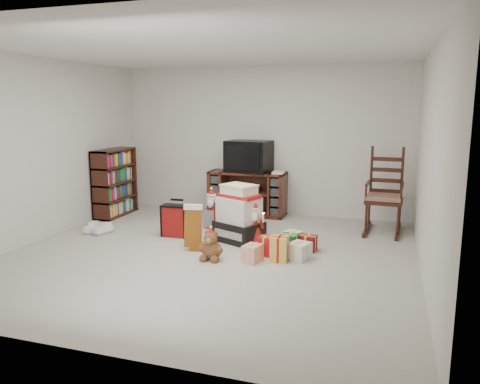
{
  "coord_description": "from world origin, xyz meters",
  "views": [
    {
      "loc": [
        2.09,
        -5.27,
        1.85
      ],
      "look_at": [
        0.21,
        0.6,
        0.71
      ],
      "focal_mm": 35.0,
      "sensor_mm": 36.0,
      "label": 1
    }
  ],
  "objects_px": {
    "gift_pile": "(239,217)",
    "mrs_claus_figurine": "(212,214)",
    "teddy_bear": "(212,247)",
    "sneaker_pair": "(97,230)",
    "bookshelf": "(115,184)",
    "red_suitcase": "(175,220)",
    "gift_cluster": "(283,246)",
    "rocking_chair": "(384,202)",
    "crt_television": "(249,156)",
    "santa_figurine": "(255,228)",
    "tv_stand": "(247,193)"
  },
  "relations": [
    {
      "from": "red_suitcase",
      "to": "crt_television",
      "type": "distance_m",
      "value": 1.89
    },
    {
      "from": "bookshelf",
      "to": "crt_television",
      "type": "distance_m",
      "value": 2.31
    },
    {
      "from": "santa_figurine",
      "to": "sneaker_pair",
      "type": "relative_size",
      "value": 1.53
    },
    {
      "from": "sneaker_pair",
      "to": "gift_cluster",
      "type": "distance_m",
      "value": 2.83
    },
    {
      "from": "rocking_chair",
      "to": "red_suitcase",
      "type": "bearing_deg",
      "value": -153.62
    },
    {
      "from": "bookshelf",
      "to": "red_suitcase",
      "type": "height_order",
      "value": "bookshelf"
    },
    {
      "from": "tv_stand",
      "to": "rocking_chair",
      "type": "bearing_deg",
      "value": -11.43
    },
    {
      "from": "gift_cluster",
      "to": "gift_pile",
      "type": "bearing_deg",
      "value": 150.32
    },
    {
      "from": "bookshelf",
      "to": "red_suitcase",
      "type": "distance_m",
      "value": 1.81
    },
    {
      "from": "red_suitcase",
      "to": "mrs_claus_figurine",
      "type": "relative_size",
      "value": 0.84
    },
    {
      "from": "gift_cluster",
      "to": "crt_television",
      "type": "xyz_separation_m",
      "value": [
        -1.05,
        1.97,
        0.89
      ]
    },
    {
      "from": "bookshelf",
      "to": "gift_cluster",
      "type": "relative_size",
      "value": 1.12
    },
    {
      "from": "teddy_bear",
      "to": "crt_television",
      "type": "xyz_separation_m",
      "value": [
        -0.26,
        2.42,
        0.85
      ]
    },
    {
      "from": "teddy_bear",
      "to": "gift_cluster",
      "type": "distance_m",
      "value": 0.91
    },
    {
      "from": "bookshelf",
      "to": "santa_figurine",
      "type": "relative_size",
      "value": 1.93
    },
    {
      "from": "gift_pile",
      "to": "gift_cluster",
      "type": "distance_m",
      "value": 0.85
    },
    {
      "from": "teddy_bear",
      "to": "gift_cluster",
      "type": "height_order",
      "value": "teddy_bear"
    },
    {
      "from": "sneaker_pair",
      "to": "crt_television",
      "type": "bearing_deg",
      "value": 48.57
    },
    {
      "from": "red_suitcase",
      "to": "mrs_claus_figurine",
      "type": "height_order",
      "value": "mrs_claus_figurine"
    },
    {
      "from": "gift_cluster",
      "to": "santa_figurine",
      "type": "bearing_deg",
      "value": 144.07
    },
    {
      "from": "teddy_bear",
      "to": "santa_figurine",
      "type": "relative_size",
      "value": 0.61
    },
    {
      "from": "red_suitcase",
      "to": "crt_television",
      "type": "relative_size",
      "value": 0.7
    },
    {
      "from": "mrs_claus_figurine",
      "to": "gift_cluster",
      "type": "xyz_separation_m",
      "value": [
        1.29,
        -0.84,
        -0.13
      ]
    },
    {
      "from": "teddy_bear",
      "to": "sneaker_pair",
      "type": "xyz_separation_m",
      "value": [
        -2.03,
        0.6,
        -0.11
      ]
    },
    {
      "from": "sneaker_pair",
      "to": "gift_cluster",
      "type": "bearing_deg",
      "value": -0.32
    },
    {
      "from": "teddy_bear",
      "to": "gift_cluster",
      "type": "bearing_deg",
      "value": 29.67
    },
    {
      "from": "red_suitcase",
      "to": "teddy_bear",
      "type": "bearing_deg",
      "value": -45.85
    },
    {
      "from": "bookshelf",
      "to": "crt_television",
      "type": "height_order",
      "value": "crt_television"
    },
    {
      "from": "teddy_bear",
      "to": "crt_television",
      "type": "bearing_deg",
      "value": 96.23
    },
    {
      "from": "gift_pile",
      "to": "mrs_claus_figurine",
      "type": "height_order",
      "value": "gift_pile"
    },
    {
      "from": "tv_stand",
      "to": "red_suitcase",
      "type": "relative_size",
      "value": 2.44
    },
    {
      "from": "crt_television",
      "to": "bookshelf",
      "type": "bearing_deg",
      "value": -154.8
    },
    {
      "from": "bookshelf",
      "to": "gift_cluster",
      "type": "bearing_deg",
      "value": -21.35
    },
    {
      "from": "tv_stand",
      "to": "sneaker_pair",
      "type": "bearing_deg",
      "value": -134.86
    },
    {
      "from": "red_suitcase",
      "to": "sneaker_pair",
      "type": "relative_size",
      "value": 1.4
    },
    {
      "from": "gift_pile",
      "to": "mrs_claus_figurine",
      "type": "relative_size",
      "value": 1.21
    },
    {
      "from": "bookshelf",
      "to": "gift_pile",
      "type": "bearing_deg",
      "value": -18.74
    },
    {
      "from": "sneaker_pair",
      "to": "crt_television",
      "type": "relative_size",
      "value": 0.5
    },
    {
      "from": "crt_television",
      "to": "tv_stand",
      "type": "bearing_deg",
      "value": -170.38
    },
    {
      "from": "tv_stand",
      "to": "mrs_claus_figurine",
      "type": "bearing_deg",
      "value": -101.8
    },
    {
      "from": "crt_television",
      "to": "rocking_chair",
      "type": "bearing_deg",
      "value": -3.92
    },
    {
      "from": "gift_pile",
      "to": "mrs_claus_figurine",
      "type": "distance_m",
      "value": 0.73
    },
    {
      "from": "rocking_chair",
      "to": "crt_television",
      "type": "bearing_deg",
      "value": 172.77
    },
    {
      "from": "red_suitcase",
      "to": "tv_stand",
      "type": "bearing_deg",
      "value": 67.02
    },
    {
      "from": "mrs_claus_figurine",
      "to": "crt_television",
      "type": "height_order",
      "value": "crt_television"
    },
    {
      "from": "sneaker_pair",
      "to": "crt_television",
      "type": "xyz_separation_m",
      "value": [
        1.77,
        1.82,
        0.95
      ]
    },
    {
      "from": "sneaker_pair",
      "to": "red_suitcase",
      "type": "bearing_deg",
      "value": 12.76
    },
    {
      "from": "rocking_chair",
      "to": "sneaker_pair",
      "type": "distance_m",
      "value": 4.25
    },
    {
      "from": "mrs_claus_figurine",
      "to": "santa_figurine",
      "type": "bearing_deg",
      "value": -31.43
    },
    {
      "from": "teddy_bear",
      "to": "sneaker_pair",
      "type": "bearing_deg",
      "value": 163.53
    }
  ]
}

